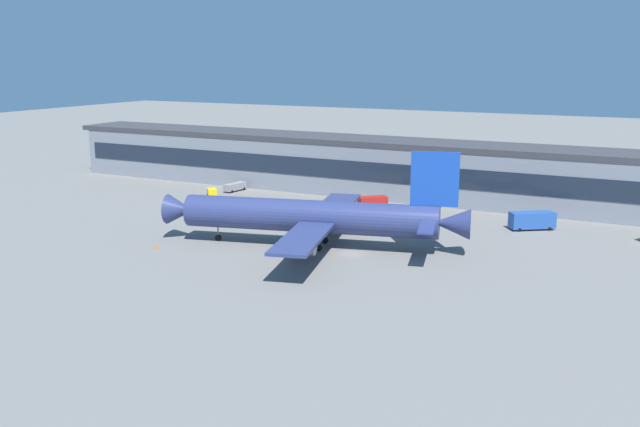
# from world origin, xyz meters

# --- Properties ---
(ground_plane) EXTENTS (600.00, 600.00, 0.00)m
(ground_plane) POSITION_xyz_m (0.00, 0.00, 0.00)
(ground_plane) COLOR slate
(terminal_building) EXTENTS (201.04, 14.77, 13.13)m
(terminal_building) POSITION_xyz_m (0.00, 49.17, 6.59)
(terminal_building) COLOR gray
(terminal_building) RESTS_ON ground_plane
(airliner) EXTENTS (52.67, 45.12, 17.01)m
(airliner) POSITION_xyz_m (-7.30, 1.12, 5.32)
(airliner) COLOR navy
(airliner) RESTS_ON ground_plane
(stair_truck) EXTENTS (6.02, 5.85, 3.55)m
(stair_truck) POSITION_xyz_m (-8.39, 29.82, 1.98)
(stair_truck) COLOR red
(stair_truck) RESTS_ON ground_plane
(baggage_tug) EXTENTS (3.87, 4.03, 1.85)m
(baggage_tug) POSITION_xyz_m (-48.68, 29.36, 1.09)
(baggage_tug) COLOR yellow
(baggage_tug) RESTS_ON ground_plane
(fuel_truck) EXTENTS (8.52, 7.05, 3.35)m
(fuel_truck) POSITION_xyz_m (23.55, 30.36, 1.88)
(fuel_truck) COLOR #2651A5
(fuel_truck) RESTS_ON ground_plane
(belt_loader) EXTENTS (2.79, 6.60, 1.95)m
(belt_loader) POSITION_xyz_m (-47.58, 37.46, 1.15)
(belt_loader) COLOR gray
(belt_loader) RESTS_ON ground_plane
(traffic_cone_0) EXTENTS (0.59, 0.59, 0.74)m
(traffic_cone_0) POSITION_xyz_m (-30.37, -12.50, 0.37)
(traffic_cone_0) COLOR #F2590C
(traffic_cone_0) RESTS_ON ground_plane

